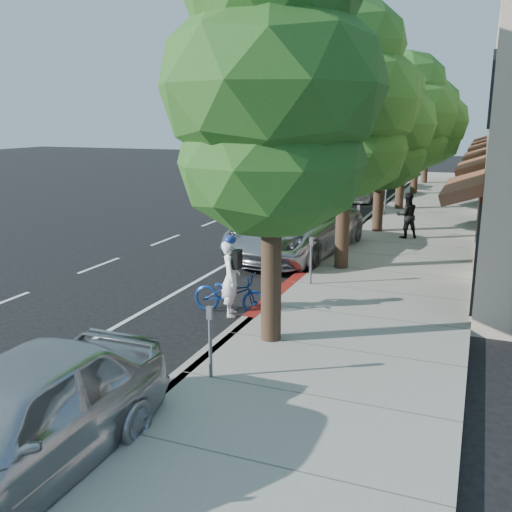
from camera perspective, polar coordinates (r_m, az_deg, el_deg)
The scene contains 18 objects.
ground at distance 13.60m, azimuth 0.83°, elevation -5.37°, with size 120.00×120.00×0.00m, color black.
sidewalk at distance 20.61m, azimuth 14.85°, elevation 1.01°, with size 4.60×56.00×0.15m, color gray.
curb at distance 20.99m, azimuth 8.62°, elevation 1.54°, with size 0.30×56.00×0.15m, color #9E998E.
curb_red_segment at distance 14.46m, azimuth 2.24°, elevation -3.88°, with size 0.32×4.00×0.15m, color maroon.
street_tree_0 at distance 10.67m, azimuth 1.65°, elevation 15.93°, with size 4.19×4.19×7.69m.
street_tree_1 at distance 16.43m, azimuth 9.08°, elevation 14.78°, with size 4.16×4.16×7.60m.
street_tree_2 at distance 22.32m, azimuth 12.50°, elevation 12.53°, with size 4.06×4.06×6.65m.
street_tree_3 at distance 28.25m, azimuth 14.60°, elevation 13.43°, with size 4.95×4.95×7.46m.
street_tree_4 at distance 34.21m, azimuth 15.93°, elevation 13.31°, with size 4.02×4.02×7.18m.
street_tree_5 at distance 40.18m, azimuth 16.82°, elevation 12.63°, with size 5.31×5.31×6.99m.
cyclist at distance 12.99m, azimuth -2.53°, elevation -2.23°, with size 0.64×0.42×1.76m, color white.
bicycle at distance 13.20m, azimuth -2.55°, elevation -3.77°, with size 0.64×1.83×0.96m, color navy.
silver_suv at distance 18.72m, azimuth 3.96°, elevation 2.68°, with size 2.90×6.30×1.75m, color #B1B1B6.
dark_sedan at distance 26.58m, azimuth 6.73°, elevation 5.62°, with size 1.58×4.52×1.49m, color black.
white_pickup at distance 32.49m, azimuth 9.92°, elevation 7.11°, with size 2.31×5.67×1.65m, color white.
dark_suv_far at distance 36.13m, azimuth 11.43°, elevation 7.75°, with size 2.04×5.06×1.72m, color black.
near_car_a at distance 7.80m, azimuth -23.18°, elevation -15.22°, with size 1.93×4.79×1.63m, color #B8B8BD.
pedestrian at distance 21.45m, azimuth 14.86°, elevation 3.94°, with size 0.80×0.62×1.65m, color black.
Camera 1 is at (4.55, -12.02, 4.44)m, focal length 40.00 mm.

